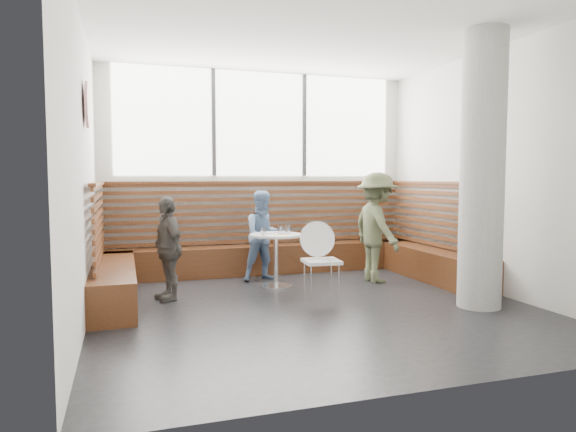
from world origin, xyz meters
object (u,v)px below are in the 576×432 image
object	(u,v)px
concrete_column	(482,171)
cafe_chair	(319,253)
cafe_table	(276,249)
child_left	(168,248)
child_back	(264,236)
adult_man	(377,227)

from	to	relation	value
concrete_column	cafe_chair	bearing A→B (deg)	147.52
concrete_column	cafe_chair	xyz separation A→B (m)	(-1.62, 1.03, -1.04)
cafe_table	child_left	size ratio (longest dim) A/B	0.58
concrete_column	cafe_chair	distance (m)	2.18
cafe_table	child_left	bearing A→B (deg)	-168.68
concrete_column	cafe_chair	size ratio (longest dim) A/B	3.33
cafe_table	child_back	world-z (taller)	child_back
cafe_chair	adult_man	bearing A→B (deg)	34.74
cafe_chair	adult_man	xyz separation A→B (m)	(1.15, 0.66, 0.23)
adult_man	child_back	bearing A→B (deg)	67.57
concrete_column	child_left	size ratio (longest dim) A/B	2.49
adult_man	child_left	distance (m)	3.00
cafe_chair	child_left	size ratio (longest dim) A/B	0.75
cafe_chair	adult_man	distance (m)	1.35
concrete_column	child_back	size ratio (longest dim) A/B	2.41
adult_man	cafe_table	bearing A→B (deg)	85.10
adult_man	child_left	bearing A→B (deg)	92.43
child_back	adult_man	bearing A→B (deg)	-26.55
cafe_table	child_left	distance (m)	1.52
concrete_column	child_left	xyz separation A→B (m)	(-3.46, 1.48, -0.96)
cafe_chair	adult_man	world-z (taller)	adult_man
child_left	cafe_chair	bearing A→B (deg)	59.98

